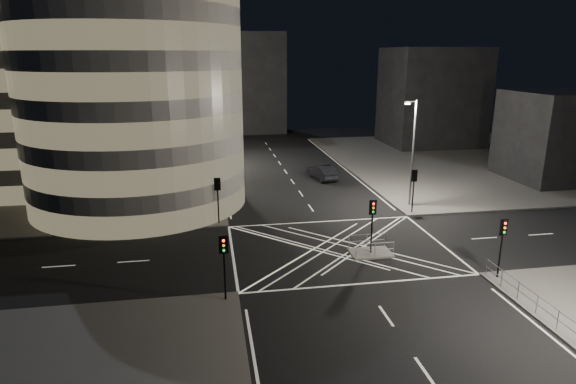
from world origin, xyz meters
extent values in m
plane|color=black|center=(0.00, 0.00, 0.00)|extent=(120.00, 120.00, 0.00)
cube|color=#54524F|center=(-29.00, 27.00, 0.07)|extent=(42.00, 42.00, 0.15)
cube|color=#54524F|center=(29.00, 27.00, 0.07)|extent=(42.00, 42.00, 0.15)
cube|color=slate|center=(2.00, -1.50, 0.07)|extent=(3.00, 2.00, 0.15)
cylinder|color=gray|center=(-16.00, 14.00, 12.65)|extent=(20.00, 20.00, 25.00)
cube|color=gray|center=(-26.00, 24.00, 12.65)|extent=(20.00, 18.00, 25.00)
cube|color=gray|center=(-22.00, 42.00, 11.15)|extent=(24.00, 16.00, 22.00)
cube|color=black|center=(26.00, 40.00, 7.65)|extent=(14.00, 12.00, 15.00)
cube|color=black|center=(30.00, 16.00, 5.15)|extent=(10.00, 10.00, 10.00)
cube|color=black|center=(-4.00, 58.00, 9.00)|extent=(18.00, 8.00, 18.00)
cylinder|color=black|center=(-10.50, 9.00, 1.96)|extent=(0.32, 0.32, 3.62)
ellipsoid|color=black|center=(-10.50, 9.00, 4.92)|extent=(4.17, 4.17, 4.80)
cylinder|color=black|center=(-10.50, 15.00, 1.94)|extent=(0.32, 0.32, 3.57)
ellipsoid|color=black|center=(-10.50, 15.00, 4.92)|extent=(4.34, 4.34, 4.99)
cylinder|color=black|center=(-10.50, 21.00, 1.87)|extent=(0.32, 0.32, 3.45)
ellipsoid|color=black|center=(-10.50, 21.00, 4.83)|extent=(4.48, 4.48, 5.15)
cylinder|color=black|center=(-10.50, 27.00, 2.15)|extent=(0.32, 0.32, 4.00)
ellipsoid|color=black|center=(-10.50, 27.00, 5.40)|extent=(4.57, 4.57, 5.25)
cylinder|color=black|center=(-10.50, 33.00, 1.67)|extent=(0.32, 0.32, 3.03)
ellipsoid|color=black|center=(-10.50, 33.00, 4.23)|extent=(3.81, 3.81, 4.38)
cylinder|color=black|center=(-8.80, 6.80, 1.65)|extent=(0.12, 0.12, 3.00)
cube|color=black|center=(-8.80, 6.80, 3.60)|extent=(0.28, 0.22, 0.90)
cube|color=black|center=(-8.80, 6.80, 3.60)|extent=(0.55, 0.04, 1.10)
cylinder|color=black|center=(-8.80, -6.80, 1.65)|extent=(0.12, 0.12, 3.00)
cube|color=black|center=(-8.80, -6.80, 3.60)|extent=(0.28, 0.22, 0.90)
cube|color=black|center=(-8.80, -6.80, 3.60)|extent=(0.55, 0.04, 1.10)
cylinder|color=black|center=(8.80, 6.80, 1.65)|extent=(0.12, 0.12, 3.00)
cube|color=black|center=(8.80, 6.80, 3.60)|extent=(0.28, 0.22, 0.90)
cube|color=black|center=(8.80, 6.80, 3.60)|extent=(0.55, 0.04, 1.10)
cylinder|color=black|center=(8.80, -6.80, 1.65)|extent=(0.12, 0.12, 3.00)
cube|color=black|center=(8.80, -6.80, 3.60)|extent=(0.28, 0.22, 0.90)
cube|color=black|center=(8.80, -6.80, 3.60)|extent=(0.55, 0.04, 1.10)
cylinder|color=black|center=(2.00, -1.50, 1.65)|extent=(0.12, 0.12, 3.00)
cube|color=black|center=(2.00, -1.50, 3.60)|extent=(0.28, 0.22, 0.90)
cube|color=black|center=(2.00, -1.50, 3.60)|extent=(0.55, 0.04, 1.10)
cylinder|color=slate|center=(-9.50, 12.00, 5.15)|extent=(0.20, 0.20, 10.00)
cylinder|color=slate|center=(-9.05, 12.00, 10.00)|extent=(0.90, 0.10, 0.10)
cube|color=slate|center=(-8.60, 12.00, 9.90)|extent=(0.50, 0.25, 0.18)
cube|color=white|center=(-8.60, 12.00, 9.79)|extent=(0.42, 0.20, 0.05)
cylinder|color=slate|center=(-9.50, 30.00, 5.15)|extent=(0.20, 0.20, 10.00)
cylinder|color=slate|center=(-9.05, 30.00, 10.00)|extent=(0.90, 0.10, 0.10)
cube|color=slate|center=(-8.60, 30.00, 9.90)|extent=(0.50, 0.25, 0.18)
cube|color=white|center=(-8.60, 30.00, 9.79)|extent=(0.42, 0.20, 0.05)
cylinder|color=slate|center=(9.50, 9.00, 5.15)|extent=(0.20, 0.20, 10.00)
cylinder|color=slate|center=(9.05, 9.00, 10.00)|extent=(0.90, 0.10, 0.10)
cube|color=slate|center=(8.60, 9.00, 9.90)|extent=(0.50, 0.25, 0.18)
cube|color=white|center=(8.60, 9.00, 9.79)|extent=(0.42, 0.20, 0.05)
cube|color=slate|center=(8.30, -12.15, 0.70)|extent=(0.06, 11.70, 1.10)
cube|color=slate|center=(2.00, -2.40, 0.70)|extent=(2.80, 0.06, 1.10)
cube|color=slate|center=(2.00, -0.60, 0.70)|extent=(2.80, 0.06, 1.10)
imported|color=black|center=(3.63, 20.61, 0.84)|extent=(2.85, 5.38, 1.69)
camera|label=1|loc=(-9.41, -32.74, 14.11)|focal=30.00mm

